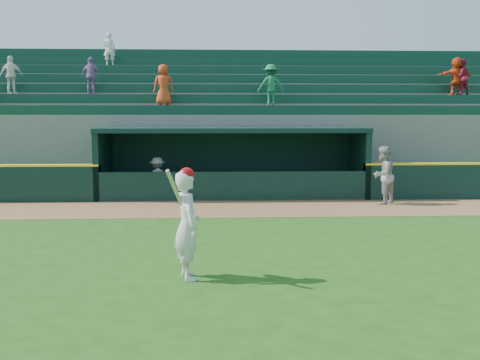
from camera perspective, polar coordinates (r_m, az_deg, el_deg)
The scene contains 7 objects.
ground at distance 11.84m, azimuth 0.35°, elevation -7.19°, with size 120.00×120.00×0.00m, color #214B12.
warning_track at distance 16.64m, azimuth -0.51°, elevation -3.07°, with size 40.00×3.00×0.01m, color brown.
dugout_player_front at distance 18.02m, azimuth 14.99°, elevation 0.49°, with size 0.92×0.72×1.90m, color gray.
dugout_player_inside at distance 18.93m, azimuth -8.78°, elevation 0.24°, with size 0.93×0.53×1.44m, color gray.
dugout at distance 19.55m, azimuth -0.84°, elevation 2.41°, with size 9.40×2.80×2.46m.
stands at distance 24.05m, azimuth -1.24°, elevation 5.71°, with size 34.50×6.27×6.59m.
batter_at_plate at distance 9.48m, azimuth -5.66°, elevation -4.64°, with size 0.65×0.85×2.00m.
Camera 1 is at (-0.59, -11.48, 2.88)m, focal length 40.00 mm.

